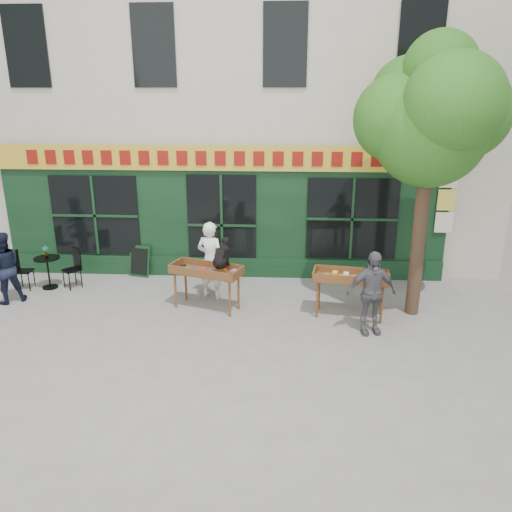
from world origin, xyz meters
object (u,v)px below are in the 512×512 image
at_px(book_cart_center, 206,273).
at_px(man_left, 3,268).
at_px(bistro_table, 48,266).
at_px(dog, 222,253).
at_px(man_right, 371,293).
at_px(woman, 211,260).
at_px(book_cart_right, 351,279).

xyz_separation_m(book_cart_center, man_left, (-4.51, 0.07, -0.01)).
bearing_deg(bistro_table, book_cart_center, -13.73).
distance_m(book_cart_center, man_left, 4.51).
xyz_separation_m(bistro_table, man_left, (-0.54, -0.90, 0.26)).
height_order(dog, man_right, man_right).
distance_m(woman, man_left, 4.55).
bearing_deg(book_cart_center, bistro_table, -174.68).
distance_m(book_cart_center, man_right, 3.47).
relative_size(book_cart_center, book_cart_right, 1.03).
relative_size(book_cart_right, man_right, 0.95).
relative_size(dog, book_cart_right, 0.38).
bearing_deg(man_right, dog, 151.18).
bearing_deg(man_right, woman, 142.38).
bearing_deg(book_cart_right, bistro_table, 178.66).
bearing_deg(woman, bistro_table, 14.45).
distance_m(dog, bistro_table, 4.50).
xyz_separation_m(dog, bistro_table, (-4.32, 1.02, -0.75)).
bearing_deg(book_cart_right, woman, 172.32).
bearing_deg(dog, book_cart_right, 15.51).
bearing_deg(bistro_table, man_right, -14.86).
distance_m(dog, woman, 0.88).
relative_size(book_cart_center, dog, 2.70).
bearing_deg(book_cart_right, man_right, -59.93).
relative_size(dog, woman, 0.34).
bearing_deg(man_left, book_cart_center, 139.64).
bearing_deg(woman, book_cart_center, 109.05).
relative_size(woman, man_left, 1.10).
xyz_separation_m(book_cart_right, man_right, (0.30, -0.75, 0.01)).
xyz_separation_m(book_cart_right, man_left, (-7.54, 0.29, -0.01)).
bearing_deg(woman, dog, 135.62).
bearing_deg(book_cart_center, woman, 109.05).
xyz_separation_m(book_cart_center, dog, (0.35, -0.05, 0.47)).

